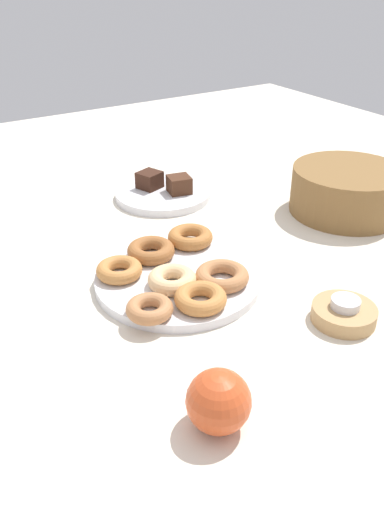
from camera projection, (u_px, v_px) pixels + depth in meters
ground_plane at (178, 283)px, 0.95m from camera, size 2.40×2.40×0.00m
donut_plate at (178, 279)px, 0.95m from camera, size 0.29×0.29×0.02m
donut_0 at (201, 298)px, 0.86m from camera, size 0.09×0.09×0.03m
donut_1 at (190, 237)px, 1.04m from camera, size 0.11×0.11×0.03m
donut_2 at (222, 276)px, 0.92m from camera, size 0.12×0.12×0.03m
donut_3 at (150, 309)px, 0.84m from camera, size 0.09×0.09×0.02m
donut_4 at (119, 270)px, 0.94m from camera, size 0.08×0.08×0.02m
donut_5 at (172, 280)px, 0.91m from camera, size 0.11×0.11×0.03m
donut_6 at (151, 250)px, 1.00m from camera, size 0.11×0.11×0.03m
cake_plate at (163, 194)px, 1.28m from camera, size 0.23×0.23×0.02m
brownie_near at (150, 180)px, 1.28m from camera, size 0.06×0.06×0.04m
brownie_far at (179, 184)px, 1.26m from camera, size 0.06×0.06×0.04m
candle_holder at (344, 314)px, 0.85m from camera, size 0.10×0.10×0.03m
tealight at (346, 303)px, 0.84m from camera, size 0.05×0.05×0.01m
basket at (347, 191)px, 1.19m from camera, size 0.35×0.35×0.10m
apple at (219, 401)px, 0.65m from camera, size 0.08×0.08×0.08m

